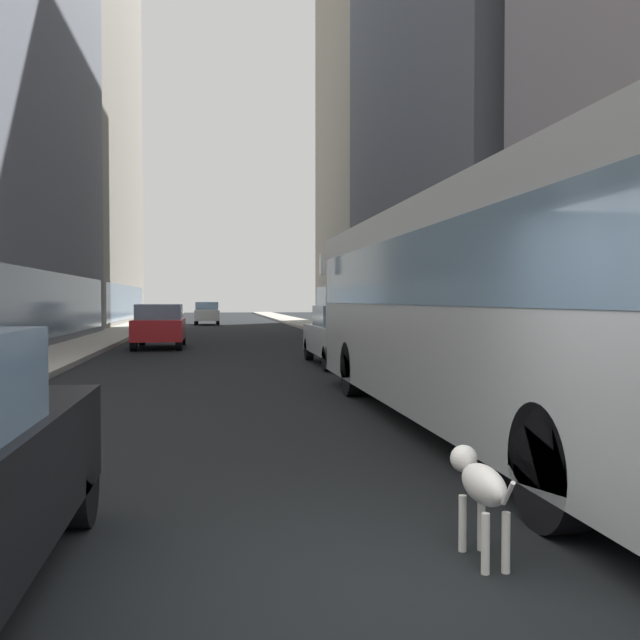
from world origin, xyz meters
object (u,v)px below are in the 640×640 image
transit_bus (485,300)px  car_silver_sedan (349,335)px  car_white_van (207,313)px  car_red_coupe (159,326)px  dalmatian_dog (480,484)px

transit_bus → car_silver_sedan: bearing=90.0°
transit_bus → car_silver_sedan: size_ratio=2.71×
car_white_van → car_silver_sedan: bearing=-82.9°
car_red_coupe → car_silver_sedan: size_ratio=0.93×
transit_bus → dalmatian_dog: 5.14m
car_white_van → dalmatian_dog: (2.11, -46.26, -0.31)m
dalmatian_dog → transit_bus: bearing=67.6°
car_red_coupe → car_white_van: (1.60, 24.35, 0.00)m
car_silver_sedan → car_white_van: (-4.00, 32.05, -0.00)m
car_silver_sedan → car_white_van: same height
car_red_coupe → car_silver_sedan: same height
dalmatian_dog → car_white_van: bearing=92.6°
transit_bus → car_silver_sedan: 9.65m
car_red_coupe → car_white_van: size_ratio=0.94×
car_red_coupe → car_silver_sedan: bearing=-54.0°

